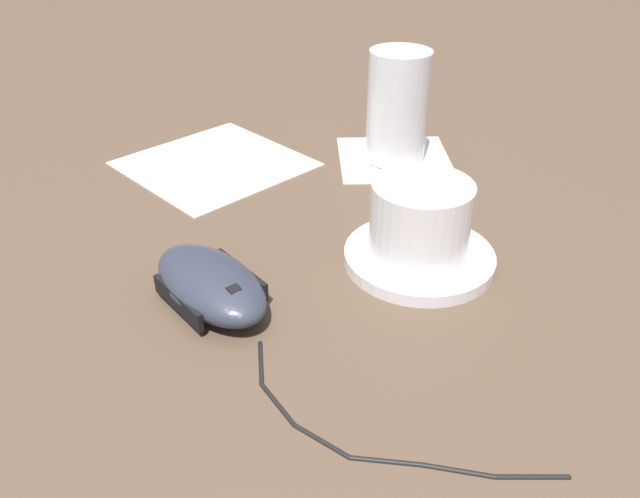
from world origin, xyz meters
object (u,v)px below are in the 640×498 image
at_px(computer_mouse, 211,284).
at_px(saucer, 419,257).
at_px(coffee_cup, 420,218).
at_px(drinking_glass, 398,107).

bearing_deg(computer_mouse, saucer, -8.35).
relative_size(saucer, coffee_cup, 1.21).
relative_size(coffee_cup, computer_mouse, 0.80).
xyz_separation_m(computer_mouse, drinking_glass, (0.26, 0.16, 0.04)).
height_order(saucer, computer_mouse, computer_mouse).
xyz_separation_m(coffee_cup, computer_mouse, (-0.17, 0.02, -0.03)).
height_order(saucer, drinking_glass, drinking_glass).
bearing_deg(computer_mouse, coffee_cup, -8.00).
relative_size(saucer, computer_mouse, 0.97).
xyz_separation_m(saucer, computer_mouse, (-0.17, 0.02, 0.01)).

